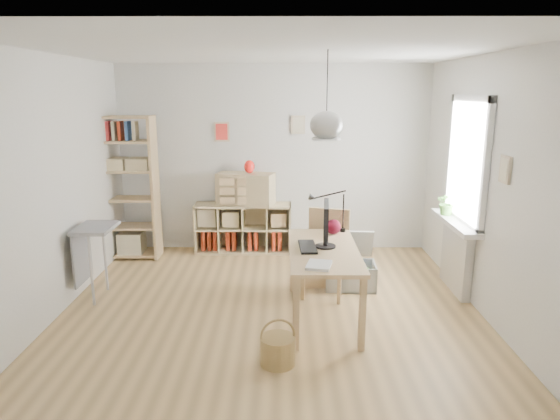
{
  "coord_description": "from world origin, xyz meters",
  "views": [
    {
      "loc": [
        0.13,
        -5.02,
        2.32
      ],
      "look_at": [
        0.1,
        0.3,
        1.05
      ],
      "focal_mm": 32.0,
      "sensor_mm": 36.0,
      "label": 1
    }
  ],
  "objects_px": {
    "chair": "(326,247)",
    "drawer_chest": "(246,189)",
    "storage_chest": "(351,269)",
    "monitor": "(326,223)",
    "cube_shelf": "(242,231)",
    "tall_bookshelf": "(127,182)",
    "desk": "(324,257)"
  },
  "relations": [
    {
      "from": "chair",
      "to": "drawer_chest",
      "type": "relative_size",
      "value": 1.23
    },
    {
      "from": "storage_chest",
      "to": "drawer_chest",
      "type": "distance_m",
      "value": 2.04
    },
    {
      "from": "monitor",
      "to": "cube_shelf",
      "type": "bearing_deg",
      "value": 120.48
    },
    {
      "from": "storage_chest",
      "to": "drawer_chest",
      "type": "xyz_separation_m",
      "value": [
        -1.36,
        1.32,
        0.74
      ]
    },
    {
      "from": "monitor",
      "to": "tall_bookshelf",
      "type": "bearing_deg",
      "value": 148.86
    },
    {
      "from": "desk",
      "to": "tall_bookshelf",
      "type": "xyz_separation_m",
      "value": [
        -2.59,
        1.95,
        0.43
      ]
    },
    {
      "from": "tall_bookshelf",
      "to": "storage_chest",
      "type": "relative_size",
      "value": 2.82
    },
    {
      "from": "chair",
      "to": "storage_chest",
      "type": "relative_size",
      "value": 1.39
    },
    {
      "from": "chair",
      "to": "monitor",
      "type": "bearing_deg",
      "value": -80.37
    },
    {
      "from": "drawer_chest",
      "to": "cube_shelf",
      "type": "bearing_deg",
      "value": 163.55
    },
    {
      "from": "cube_shelf",
      "to": "drawer_chest",
      "type": "xyz_separation_m",
      "value": [
        0.07,
        -0.04,
        0.65
      ]
    },
    {
      "from": "chair",
      "to": "drawer_chest",
      "type": "bearing_deg",
      "value": 139.57
    },
    {
      "from": "chair",
      "to": "storage_chest",
      "type": "height_order",
      "value": "chair"
    },
    {
      "from": "cube_shelf",
      "to": "tall_bookshelf",
      "type": "bearing_deg",
      "value": -169.81
    },
    {
      "from": "storage_chest",
      "to": "desk",
      "type": "bearing_deg",
      "value": -111.55
    },
    {
      "from": "desk",
      "to": "cube_shelf",
      "type": "bearing_deg",
      "value": 114.61
    },
    {
      "from": "desk",
      "to": "chair",
      "type": "height_order",
      "value": "chair"
    },
    {
      "from": "chair",
      "to": "tall_bookshelf",
      "type": "bearing_deg",
      "value": 169.64
    },
    {
      "from": "desk",
      "to": "monitor",
      "type": "relative_size",
      "value": 2.81
    },
    {
      "from": "cube_shelf",
      "to": "chair",
      "type": "height_order",
      "value": "chair"
    },
    {
      "from": "tall_bookshelf",
      "to": "storage_chest",
      "type": "distance_m",
      "value": 3.31
    },
    {
      "from": "chair",
      "to": "storage_chest",
      "type": "xyz_separation_m",
      "value": [
        0.33,
        0.23,
        -0.36
      ]
    },
    {
      "from": "desk",
      "to": "storage_chest",
      "type": "height_order",
      "value": "desk"
    },
    {
      "from": "cube_shelf",
      "to": "tall_bookshelf",
      "type": "relative_size",
      "value": 0.7
    },
    {
      "from": "desk",
      "to": "storage_chest",
      "type": "relative_size",
      "value": 2.11
    },
    {
      "from": "cube_shelf",
      "to": "monitor",
      "type": "distance_m",
      "value": 2.51
    },
    {
      "from": "monitor",
      "to": "storage_chest",
      "type": "bearing_deg",
      "value": 69.22
    },
    {
      "from": "tall_bookshelf",
      "to": "monitor",
      "type": "height_order",
      "value": "tall_bookshelf"
    },
    {
      "from": "cube_shelf",
      "to": "monitor",
      "type": "bearing_deg",
      "value": -64.32
    },
    {
      "from": "tall_bookshelf",
      "to": "chair",
      "type": "distance_m",
      "value": 3.02
    },
    {
      "from": "drawer_chest",
      "to": "monitor",
      "type": "bearing_deg",
      "value": -51.05
    },
    {
      "from": "desk",
      "to": "tall_bookshelf",
      "type": "height_order",
      "value": "tall_bookshelf"
    }
  ]
}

